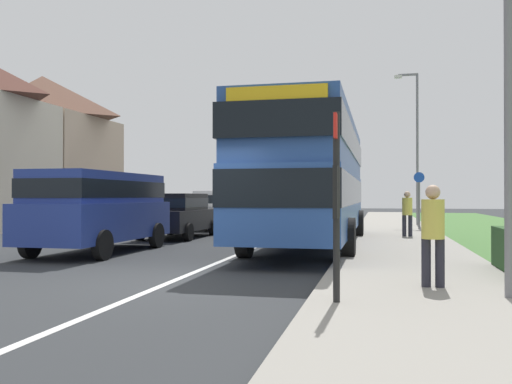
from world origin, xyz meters
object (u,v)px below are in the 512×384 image
Objects in this scene: pedestrian_at_stop at (433,231)px; cycle_route_sign at (419,198)px; parked_van_blue at (99,205)px; parked_car_white at (219,208)px; street_lamp_mid at (415,139)px; bus_stop_sign at (336,193)px; parked_car_silver at (246,207)px; double_decker_bus at (311,174)px; pedestrian_walking_away at (407,211)px; parked_car_black at (178,213)px.

cycle_route_sign is at bearing 86.79° from pedestrian_at_stop.
parked_van_blue is at bearing 150.78° from pedestrian_at_stop.
pedestrian_at_stop is at bearing -93.21° from cycle_route_sign.
parked_car_white is at bearing -178.09° from cycle_route_sign.
parked_car_white is 0.59× the size of street_lamp_mid.
street_lamp_mid reaches higher than pedestrian_at_stop.
parked_car_silver is at bearing 106.88° from bus_stop_sign.
double_decker_bus is 4.40× the size of bus_stop_sign.
pedestrian_walking_away is at bearing 37.26° from parked_van_blue.
parked_car_black is 10.33m from parked_car_silver.
pedestrian_walking_away is at bearing 49.50° from double_decker_bus.
street_lamp_mid is (8.97, 14.53, 3.05)m from parked_van_blue.
pedestrian_walking_away is (8.19, 6.23, -0.29)m from parked_van_blue.
bus_stop_sign is (6.56, -21.62, 0.60)m from parked_car_silver.
parked_car_silver is (-0.02, 5.09, -0.01)m from parked_car_white.
pedestrian_at_stop is (7.87, -9.80, 0.09)m from parked_car_black.
pedestrian_walking_away is at bearing 6.54° from parked_car_black.
parked_van_blue reaches higher than parked_car_silver.
pedestrian_walking_away is at bearing -49.47° from parked_car_silver.
double_decker_bus is 6.85× the size of pedestrian_at_stop.
street_lamp_mid is at bearing -7.18° from parked_car_silver.
parked_car_silver is at bearing 90.18° from parked_car_black.
parked_van_blue is 5.33m from parked_car_black.
parked_car_silver is (0.14, 15.64, -0.33)m from parked_van_blue.
parked_car_white is 1.77× the size of cycle_route_sign.
bus_stop_sign reaches higher than parked_car_white.
parked_car_white is at bearing 151.69° from pedestrian_walking_away.
cycle_route_sign is at bearing 82.56° from bus_stop_sign.
parked_car_silver is at bearing 111.96° from double_decker_bus.
bus_stop_sign reaches higher than pedestrian_walking_away.
pedestrian_at_stop is 0.22× the size of street_lamp_mid.
parked_van_blue is 17.34m from street_lamp_mid.
double_decker_bus is 5.82m from parked_car_black.
pedestrian_walking_away is at bearing -95.40° from street_lamp_mid.
parked_car_silver is at bearing 111.42° from pedestrian_at_stop.
parked_car_black is at bearing -147.62° from cycle_route_sign.
parked_car_silver is 2.54× the size of pedestrian_at_stop.
parked_van_blue reaches higher than pedestrian_at_stop.
cycle_route_sign is at bearing 81.22° from pedestrian_walking_away.
pedestrian_at_stop is at bearing -92.80° from street_lamp_mid.
pedestrian_walking_away is at bearing -98.78° from cycle_route_sign.
parked_car_white is 1.72× the size of bus_stop_sign.
parked_car_black is 12.57m from pedestrian_at_stop.
bus_stop_sign reaches higher than pedestrian_at_stop.
pedestrian_walking_away reaches higher than parked_car_black.
double_decker_bus is 8.80m from cycle_route_sign.
cycle_route_sign reaches higher than pedestrian_walking_away.
parked_van_blue is at bearing -90.87° from parked_car_white.
bus_stop_sign is at bearing -59.97° from parked_car_black.
parked_car_silver is 12.38m from pedestrian_walking_away.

